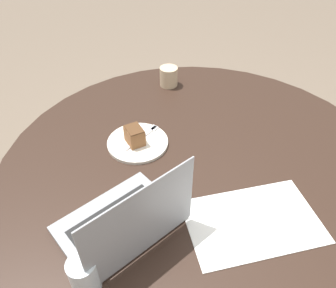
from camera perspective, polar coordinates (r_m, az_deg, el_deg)
ground_plane at (r=1.71m, az=3.98°, el=-20.44°), size 12.00×12.00×0.00m
dining_table at (r=1.21m, az=5.32°, el=-6.26°), size 1.38×1.38×0.71m
paper_document at (r=1.00m, az=14.53°, el=-12.88°), size 0.41×0.29×0.00m
plate at (r=1.20m, az=-5.29°, el=0.25°), size 0.22×0.22×0.01m
cake_slice at (r=1.18m, az=-5.84°, el=1.47°), size 0.06×0.08×0.06m
fork at (r=1.22m, az=-4.08°, el=1.56°), size 0.16×0.11×0.00m
coffee_glass at (r=1.52m, az=0.12°, el=11.67°), size 0.08×0.08×0.09m
water_glass at (r=0.85m, az=-14.38°, el=-21.25°), size 0.07×0.07×0.10m
laptop at (r=0.92m, az=-7.53°, el=-13.40°), size 0.39×0.33×0.25m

